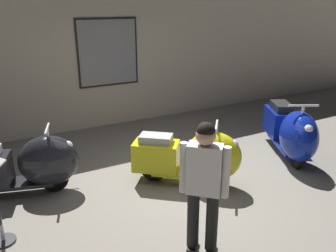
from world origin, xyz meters
name	(u,v)px	position (x,y,z in m)	size (l,w,h in m)	color
ground_plane	(174,183)	(0.00, 0.00, 0.00)	(60.00, 60.00, 0.00)	slate
showroom_back_wall	(95,54)	(-0.15, 3.20, 1.64)	(18.00, 0.63, 3.29)	#BCB29E
scooter_0	(30,165)	(-1.98, 0.74, 0.46)	(1.72, 0.91, 1.01)	black
scooter_1	(195,157)	(0.27, -0.18, 0.46)	(1.58, 1.41, 1.01)	black
scooter_2	(292,132)	(2.30, -0.21, 0.51)	(1.31, 1.85, 1.11)	black
visitor_0	(204,181)	(-0.51, -1.54, 0.91)	(0.41, 0.40, 1.56)	black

